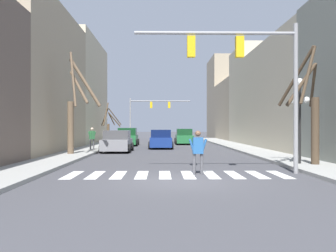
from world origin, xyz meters
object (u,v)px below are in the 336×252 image
object	(u,v)px
traffic_signal_near	(249,64)
car_parked_right_near	(128,137)
street_lamp_right_corner	(300,103)
car_parked_right_far	(161,140)
car_driving_away_lane	(184,137)
car_parked_left_far	(117,142)
street_tree_left_near	(109,125)
street_tree_left_mid	(74,111)
pedestrian_on_right_sidewalk	(198,149)
street_tree_left_far	(310,111)
traffic_signal_far	(149,109)
pedestrian_near_right_corner	(92,136)

from	to	relation	value
traffic_signal_near	car_parked_right_near	xyz separation A→B (m)	(-6.79, 22.82, -3.57)
street_lamp_right_corner	car_parked_right_far	distance (m)	16.84
car_driving_away_lane	car_parked_left_far	bearing A→B (deg)	155.00
car_driving_away_lane	street_tree_left_near	xyz separation A→B (m)	(-8.08, 1.67, 1.28)
traffic_signal_near	street_tree_left_mid	size ratio (longest dim) A/B	1.01
traffic_signal_near	pedestrian_on_right_sidewalk	xyz separation A→B (m)	(-2.07, -0.32, -3.35)
car_parked_right_near	street_tree_left_far	bearing A→B (deg)	-153.56
traffic_signal_far	car_parked_right_near	xyz separation A→B (m)	(-1.63, -15.12, -3.45)
traffic_signal_far	street_tree_left_far	distance (m)	36.65
car_parked_left_far	street_tree_left_mid	world-z (taller)	street_tree_left_mid
car_driving_away_lane	pedestrian_on_right_sidewalk	xyz separation A→B (m)	(-0.98, -25.89, 0.26)
traffic_signal_far	street_tree_left_far	xyz separation A→B (m)	(8.56, -35.60, -1.67)
street_tree_left_far	car_parked_right_near	bearing A→B (deg)	116.44
traffic_signal_near	car_parked_right_near	world-z (taller)	traffic_signal_near
street_lamp_right_corner	car_parked_right_near	distance (m)	22.57
pedestrian_on_right_sidewalk	street_tree_left_mid	bearing A→B (deg)	-58.03
street_lamp_right_corner	street_tree_left_near	bearing A→B (deg)	116.26
traffic_signal_near	car_parked_right_far	bearing A→B (deg)	101.10
car_parked_left_far	pedestrian_near_right_corner	xyz separation A→B (m)	(-1.95, 0.51, 0.38)
traffic_signal_near	car_parked_right_far	size ratio (longest dim) A/B	1.42
pedestrian_on_right_sidewalk	street_tree_left_far	size ratio (longest dim) A/B	0.31
car_driving_away_lane	car_parked_right_far	world-z (taller)	car_driving_away_lane
street_lamp_right_corner	car_driving_away_lane	xyz separation A→B (m)	(-4.07, 22.97, -2.23)
car_driving_away_lane	car_parked_left_far	xyz separation A→B (m)	(-5.67, -12.16, -0.01)
car_parked_right_far	street_tree_left_mid	size ratio (longest dim) A/B	0.71
street_lamp_right_corner	car_parked_left_far	world-z (taller)	street_lamp_right_corner
street_tree_left_mid	street_tree_left_far	xyz separation A→B (m)	(12.39, -6.93, -0.31)
traffic_signal_far	car_parked_right_far	size ratio (longest dim) A/B	1.79
car_parked_right_near	pedestrian_near_right_corner	world-z (taller)	pedestrian_near_right_corner
traffic_signal_near	street_lamp_right_corner	xyz separation A→B (m)	(2.98, 2.60, -1.38)
car_driving_away_lane	street_tree_left_mid	size ratio (longest dim) A/B	0.69
street_tree_left_near	street_tree_left_mid	size ratio (longest dim) A/B	0.67
street_lamp_right_corner	street_tree_left_near	size ratio (longest dim) A/B	0.92
car_parked_right_far	street_tree_left_far	xyz separation A→B (m)	(6.92, -15.63, 1.83)
car_parked_right_far	pedestrian_near_right_corner	xyz separation A→B (m)	(-5.18, -4.06, 0.37)
street_tree_left_mid	street_tree_left_far	size ratio (longest dim) A/B	1.18
car_parked_right_far	pedestrian_on_right_sidewalk	xyz separation A→B (m)	(1.46, -18.29, 0.27)
street_lamp_right_corner	car_parked_right_near	size ratio (longest dim) A/B	0.96
street_tree_left_far	traffic_signal_far	bearing A→B (deg)	103.51
pedestrian_on_right_sidewalk	street_tree_left_far	distance (m)	6.27
car_driving_away_lane	street_tree_left_far	distance (m)	23.72
traffic_signal_near	pedestrian_near_right_corner	world-z (taller)	traffic_signal_near
pedestrian_near_right_corner	car_parked_left_far	bearing A→B (deg)	-58.47
car_parked_left_far	street_tree_left_near	world-z (taller)	street_tree_left_near
traffic_signal_far	car_parked_right_near	distance (m)	15.59
pedestrian_near_right_corner	street_tree_left_mid	world-z (taller)	street_tree_left_mid
traffic_signal_near	pedestrian_on_right_sidewalk	bearing A→B (deg)	-171.24
street_tree_left_mid	street_tree_left_far	distance (m)	14.20
traffic_signal_far	pedestrian_near_right_corner	bearing A→B (deg)	-98.38
car_parked_right_far	pedestrian_on_right_sidewalk	world-z (taller)	pedestrian_on_right_sidewalk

